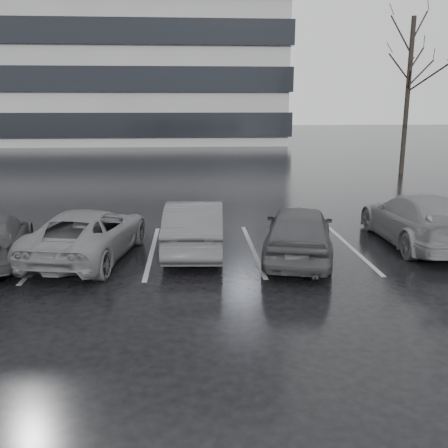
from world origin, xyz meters
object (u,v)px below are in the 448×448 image
at_px(car_main, 299,232).
at_px(car_east, 419,219).
at_px(car_west_a, 195,226).
at_px(car_west_b, 88,234).
at_px(tree_north, 407,98).

relative_size(car_main, car_east, 0.84).
bearing_deg(car_main, car_west_a, -4.69).
height_order(car_west_b, car_east, car_east).
relative_size(car_west_a, tree_north, 0.51).
bearing_deg(car_west_b, car_west_a, -161.43).
bearing_deg(tree_north, car_west_a, -129.48).
relative_size(car_west_a, car_east, 0.85).
distance_m(car_main, tree_north, 18.39).
height_order(car_west_a, tree_north, tree_north).
distance_m(car_west_a, tree_north, 19.21).
xyz_separation_m(car_west_a, car_west_b, (-2.81, -0.41, -0.06)).
relative_size(car_west_a, car_west_b, 0.92).
bearing_deg(car_west_b, car_main, -174.60).
height_order(car_main, car_west_a, car_main).
xyz_separation_m(car_main, tree_north, (9.32, 15.45, 3.53)).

